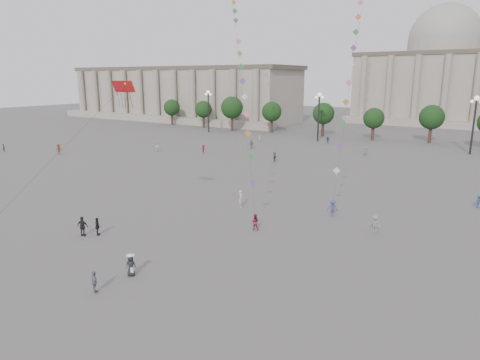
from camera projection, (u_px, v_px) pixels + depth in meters
The scene contains 27 objects.
ground at pixel (122, 284), 29.41m from camera, with size 360.00×360.00×0.00m, color #565351.
hall_west at pixel (180, 94), 143.65m from camera, with size 84.00×26.22×17.20m.
hall_central at pixel (440, 76), 131.69m from camera, with size 48.30×34.30×35.50m.
tree_row at pixel (398, 117), 91.89m from camera, with size 137.12×5.12×8.00m.
lamp_post_far_west at pixel (208, 103), 108.58m from camera, with size 2.00×0.90×10.65m.
lamp_post_mid_west at pixel (319, 108), 92.79m from camera, with size 2.00×0.90×10.65m.
lamp_post_mid_east at pixel (475, 114), 77.00m from camera, with size 2.00×0.90×10.65m.
person_crowd_0 at pixel (328, 140), 91.05m from camera, with size 0.94×0.39×1.60m, color navy.
person_crowd_1 at pixel (157, 146), 82.00m from camera, with size 0.87×0.68×1.79m, color silver.
person_crowd_2 at pixel (59, 149), 78.25m from camera, with size 1.26×0.72×1.95m, color maroon.
person_crowd_4 at pixel (365, 151), 76.76m from camera, with size 1.57×0.50×1.69m, color #B6B6B1.
person_crowd_6 at pixel (375, 224), 38.70m from camera, with size 1.12×0.64×1.73m, color slate.
person_crowd_10 at pixel (260, 138), 93.81m from camera, with size 0.56×0.37×1.53m, color #ADADA9.
person_crowd_12 at pixel (275, 157), 71.29m from camera, with size 1.62×0.52×1.75m, color slate.
person_crowd_13 at pixel (241, 199), 46.61m from camera, with size 0.68×0.45×1.87m, color silver.
person_crowd_16 at pixel (251, 144), 84.65m from camera, with size 1.07×0.44×1.82m, color slate.
person_crowd_17 at pixel (204, 149), 79.02m from camera, with size 1.12×0.65×1.74m, color maroon.
person_crowd_18 at pixel (4, 148), 81.29m from camera, with size 0.55×0.36×1.52m, color black.
person_crowd_19 at pixel (479, 201), 46.23m from camera, with size 0.96×0.55×1.48m, color navy.
tourist_1 at pixel (97, 226), 38.28m from camera, with size 0.95×0.40×1.63m, color black.
tourist_3 at pixel (94, 282), 27.98m from camera, with size 0.91×0.38×1.55m, color slate.
tourist_4 at pixel (83, 226), 38.02m from camera, with size 1.07×0.44×1.82m, color black.
kite_flyer_0 at pixel (255, 222), 39.57m from camera, with size 0.76×0.59×1.57m, color maroon.
kite_flyer_1 at pixel (333, 208), 43.41m from camera, with size 1.14×0.65×1.76m, color #373F7D.
hat_person at pixel (131, 265), 30.40m from camera, with size 0.90×0.78×1.69m.
dragon_kite at pixel (123, 96), 38.01m from camera, with size 2.25×7.86×18.80m.
kite_train_west at pixel (235, 20), 59.72m from camera, with size 29.41×37.89×61.22m.
Camera 1 is at (21.40, -18.23, 13.84)m, focal length 32.00 mm.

